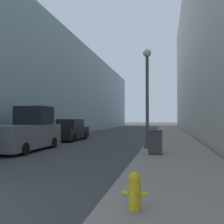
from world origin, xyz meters
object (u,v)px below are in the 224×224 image
(pickup_truck, at_px, (27,132))
(parked_sedan_near, at_px, (70,131))
(trash_bin, at_px, (155,142))
(lamppost, at_px, (147,90))
(fire_hydrant, at_px, (135,190))

(pickup_truck, xyz_separation_m, parked_sedan_near, (-0.03, 6.63, -0.24))
(pickup_truck, bearing_deg, trash_bin, -6.35)
(parked_sedan_near, bearing_deg, pickup_truck, -89.73)
(lamppost, xyz_separation_m, pickup_truck, (-6.73, -1.24, -2.39))
(fire_hydrant, bearing_deg, pickup_truck, 131.21)
(fire_hydrant, xyz_separation_m, pickup_truck, (-7.19, 8.21, 0.53))
(lamppost, relative_size, pickup_truck, 1.09)
(fire_hydrant, bearing_deg, parked_sedan_near, 115.95)
(fire_hydrant, distance_m, trash_bin, 7.41)
(fire_hydrant, xyz_separation_m, parked_sedan_near, (-7.22, 14.84, 0.29))
(pickup_truck, relative_size, parked_sedan_near, 1.15)
(trash_bin, relative_size, parked_sedan_near, 0.25)
(trash_bin, bearing_deg, parked_sedan_near, 134.43)
(fire_hydrant, relative_size, lamppost, 0.13)
(fire_hydrant, xyz_separation_m, lamppost, (-0.46, 9.46, 2.93))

